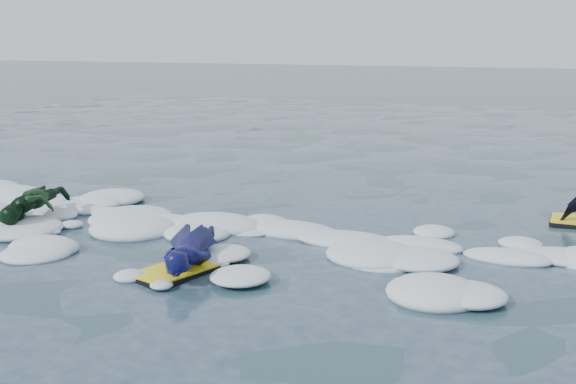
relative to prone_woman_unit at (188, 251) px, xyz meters
The scene contains 4 objects.
ground 0.47m from the prone_woman_unit, 141.10° to the left, with size 120.00×120.00×0.00m, color #1B3641.
foam_band 1.36m from the prone_woman_unit, 104.30° to the left, with size 12.00×3.10×0.30m, color white, non-canonical shape.
prone_woman_unit is the anchor object (origin of this frame).
prone_child_unit 2.97m from the prone_woman_unit, 164.92° to the left, with size 0.89×1.41×0.51m.
Camera 1 is at (4.36, -6.92, 2.51)m, focal length 45.00 mm.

